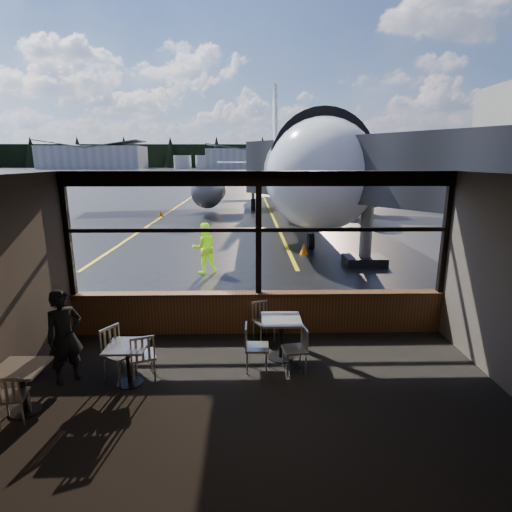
{
  "coord_description": "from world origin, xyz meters",
  "views": [
    {
      "loc": [
        -0.24,
        -8.19,
        3.71
      ],
      "look_at": [
        -0.03,
        1.0,
        1.5
      ],
      "focal_mm": 28.0,
      "sensor_mm": 36.0,
      "label": 1
    }
  ],
  "objects_px": {
    "cone_wing": "(161,213)",
    "cafe_table_near": "(281,339)",
    "chair_mid_s": "(142,356)",
    "ground_crew": "(204,248)",
    "airliner": "(288,129)",
    "chair_mid_w": "(119,354)",
    "cafe_table_mid": "(129,365)",
    "chair_left_s": "(13,397)",
    "jet_bridge": "(358,202)",
    "cone_nose": "(304,249)",
    "chair_near_w": "(257,348)",
    "cafe_table_left": "(23,390)",
    "chair_near_e": "(294,350)",
    "chair_near_n": "(264,322)",
    "passenger": "(65,337)"
  },
  "relations": [
    {
      "from": "cone_wing",
      "to": "cafe_table_near",
      "type": "bearing_deg",
      "value": -72.04
    },
    {
      "from": "chair_mid_s",
      "to": "ground_crew",
      "type": "relative_size",
      "value": 0.53
    },
    {
      "from": "airliner",
      "to": "chair_mid_w",
      "type": "relative_size",
      "value": 40.58
    },
    {
      "from": "cafe_table_mid",
      "to": "airliner",
      "type": "bearing_deg",
      "value": 78.15
    },
    {
      "from": "cafe_table_near",
      "to": "chair_left_s",
      "type": "xyz_separation_m",
      "value": [
        -4.02,
        -1.82,
        -0.01
      ]
    },
    {
      "from": "ground_crew",
      "to": "jet_bridge",
      "type": "bearing_deg",
      "value": 166.25
    },
    {
      "from": "cone_nose",
      "to": "chair_near_w",
      "type": "bearing_deg",
      "value": -103.13
    },
    {
      "from": "chair_near_w",
      "to": "chair_left_s",
      "type": "relative_size",
      "value": 1.1
    },
    {
      "from": "chair_mid_w",
      "to": "jet_bridge",
      "type": "bearing_deg",
      "value": 173.14
    },
    {
      "from": "cafe_table_left",
      "to": "chair_mid_s",
      "type": "bearing_deg",
      "value": 29.01
    },
    {
      "from": "cafe_table_mid",
      "to": "cafe_table_near",
      "type": "bearing_deg",
      "value": 17.87
    },
    {
      "from": "airliner",
      "to": "cafe_table_near",
      "type": "distance_m",
      "value": 23.32
    },
    {
      "from": "chair_mid_w",
      "to": "cone_nose",
      "type": "height_order",
      "value": "chair_mid_w"
    },
    {
      "from": "jet_bridge",
      "to": "chair_near_e",
      "type": "relative_size",
      "value": 12.56
    },
    {
      "from": "airliner",
      "to": "chair_mid_s",
      "type": "distance_m",
      "value": 24.38
    },
    {
      "from": "cafe_table_mid",
      "to": "chair_left_s",
      "type": "height_order",
      "value": "chair_left_s"
    },
    {
      "from": "cafe_table_left",
      "to": "cone_nose",
      "type": "relative_size",
      "value": 1.58
    },
    {
      "from": "jet_bridge",
      "to": "cone_nose",
      "type": "height_order",
      "value": "jet_bridge"
    },
    {
      "from": "cafe_table_near",
      "to": "chair_mid_s",
      "type": "xyz_separation_m",
      "value": [
        -2.44,
        -0.74,
        0.05
      ]
    },
    {
      "from": "jet_bridge",
      "to": "chair_mid_s",
      "type": "relative_size",
      "value": 11.8
    },
    {
      "from": "chair_near_w",
      "to": "chair_mid_s",
      "type": "distance_m",
      "value": 1.99
    },
    {
      "from": "chair_near_n",
      "to": "ground_crew",
      "type": "height_order",
      "value": "ground_crew"
    },
    {
      "from": "jet_bridge",
      "to": "chair_near_w",
      "type": "distance_m",
      "value": 8.24
    },
    {
      "from": "cafe_table_near",
      "to": "ground_crew",
      "type": "bearing_deg",
      "value": 108.82
    },
    {
      "from": "chair_near_e",
      "to": "ground_crew",
      "type": "bearing_deg",
      "value": 9.07
    },
    {
      "from": "cafe_table_mid",
      "to": "chair_near_w",
      "type": "height_order",
      "value": "chair_near_w"
    },
    {
      "from": "cone_nose",
      "to": "chair_near_e",
      "type": "bearing_deg",
      "value": -99.02
    },
    {
      "from": "chair_near_n",
      "to": "chair_mid_s",
      "type": "relative_size",
      "value": 0.92
    },
    {
      "from": "cafe_table_near",
      "to": "chair_mid_w",
      "type": "relative_size",
      "value": 0.86
    },
    {
      "from": "chair_mid_s",
      "to": "cone_wing",
      "type": "height_order",
      "value": "chair_mid_s"
    },
    {
      "from": "airliner",
      "to": "ground_crew",
      "type": "bearing_deg",
      "value": -103.98
    },
    {
      "from": "cafe_table_left",
      "to": "chair_mid_s",
      "type": "distance_m",
      "value": 1.78
    },
    {
      "from": "cafe_table_mid",
      "to": "cafe_table_left",
      "type": "xyz_separation_m",
      "value": [
        -1.35,
        -0.75,
        0.01
      ]
    },
    {
      "from": "chair_mid_w",
      "to": "cone_wing",
      "type": "height_order",
      "value": "chair_mid_w"
    },
    {
      "from": "chair_mid_w",
      "to": "chair_left_s",
      "type": "distance_m",
      "value": 1.63
    },
    {
      "from": "airliner",
      "to": "chair_near_w",
      "type": "relative_size",
      "value": 43.52
    },
    {
      "from": "cafe_table_mid",
      "to": "chair_mid_s",
      "type": "relative_size",
      "value": 0.8
    },
    {
      "from": "airliner",
      "to": "cafe_table_near",
      "type": "xyz_separation_m",
      "value": [
        -2.27,
        -22.56,
        -5.46
      ]
    },
    {
      "from": "passenger",
      "to": "ground_crew",
      "type": "height_order",
      "value": "ground_crew"
    },
    {
      "from": "chair_left_s",
      "to": "passenger",
      "type": "bearing_deg",
      "value": 62.45
    },
    {
      "from": "passenger",
      "to": "cone_nose",
      "type": "distance_m",
      "value": 10.84
    },
    {
      "from": "cafe_table_near",
      "to": "chair_near_w",
      "type": "distance_m",
      "value": 0.65
    },
    {
      "from": "jet_bridge",
      "to": "passenger",
      "type": "xyz_separation_m",
      "value": [
        -6.91,
        -7.43,
        -1.5
      ]
    },
    {
      "from": "cafe_table_near",
      "to": "chair_near_w",
      "type": "relative_size",
      "value": 0.92
    },
    {
      "from": "chair_near_n",
      "to": "chair_mid_s",
      "type": "xyz_separation_m",
      "value": [
        -2.15,
        -1.53,
        0.04
      ]
    },
    {
      "from": "jet_bridge",
      "to": "cone_wing",
      "type": "relative_size",
      "value": 24.21
    },
    {
      "from": "chair_near_w",
      "to": "cone_nose",
      "type": "distance_m",
      "value": 9.36
    },
    {
      "from": "passenger",
      "to": "jet_bridge",
      "type": "bearing_deg",
      "value": 2.22
    },
    {
      "from": "cafe_table_mid",
      "to": "cone_nose",
      "type": "distance_m",
      "value": 10.44
    },
    {
      "from": "airliner",
      "to": "cafe_table_left",
      "type": "height_order",
      "value": "airliner"
    }
  ]
}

